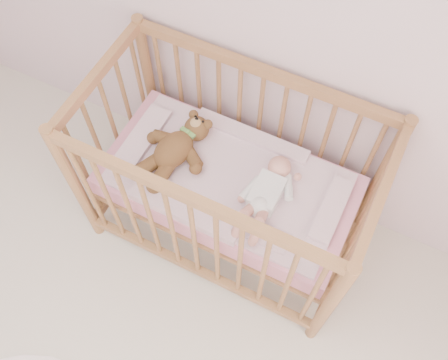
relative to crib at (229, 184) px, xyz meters
The scene contains 5 objects.
crib is the anchor object (origin of this frame).
mattress 0.01m from the crib, ahead, with size 1.22×0.62×0.13m, color pink.
blanket 0.06m from the crib, ahead, with size 1.10×0.58×0.06m, color #E9A0BA, non-canonical shape.
baby 0.24m from the crib, ahead, with size 0.24×0.49×0.12m, color white, non-canonical shape.
teddy_bear 0.32m from the crib, behind, with size 0.35×0.49×0.14m, color brown, non-canonical shape.
Camera 1 is at (0.68, 0.53, 2.63)m, focal length 40.00 mm.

